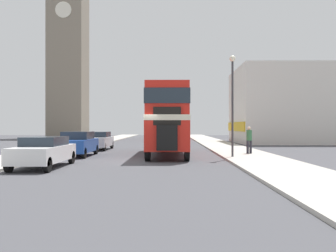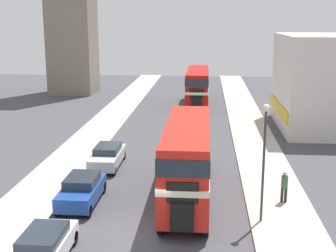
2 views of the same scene
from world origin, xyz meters
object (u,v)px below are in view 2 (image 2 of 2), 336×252
at_px(car_parked_near, 43,248).
at_px(pedestrian_walking, 284,185).
at_px(double_decker_bus, 187,155).
at_px(bus_distant, 198,84).
at_px(car_parked_far, 108,156).
at_px(car_parked_mid, 82,190).
at_px(street_lamp, 264,146).

xyz_separation_m(car_parked_near, pedestrian_walking, (10.84, 7.27, 0.37)).
relative_size(double_decker_bus, bus_distant, 0.98).
bearing_deg(double_decker_bus, car_parked_far, 136.49).
xyz_separation_m(car_parked_near, car_parked_mid, (-0.09, 6.44, 0.06)).
height_order(car_parked_mid, street_lamp, street_lamp).
bearing_deg(car_parked_far, car_parked_mid, -90.38).
distance_m(bus_distant, car_parked_far, 23.61).
xyz_separation_m(double_decker_bus, street_lamp, (3.76, -2.89, 1.39)).
bearing_deg(car_parked_near, car_parked_mid, 90.80).
distance_m(car_parked_mid, pedestrian_walking, 10.96).
bearing_deg(car_parked_mid, car_parked_far, 89.62).
height_order(double_decker_bus, car_parked_near, double_decker_bus).
distance_m(car_parked_near, pedestrian_walking, 13.06).
bearing_deg(street_lamp, car_parked_far, 138.75).
xyz_separation_m(car_parked_mid, car_parked_far, (0.04, 6.52, -0.04)).
bearing_deg(street_lamp, bus_distant, 96.96).
distance_m(double_decker_bus, street_lamp, 4.95).
bearing_deg(car_parked_mid, street_lamp, -10.30).
relative_size(car_parked_near, car_parked_mid, 1.06).
relative_size(double_decker_bus, car_parked_mid, 2.54).
bearing_deg(bus_distant, car_parked_near, -98.80).
relative_size(pedestrian_walking, street_lamp, 0.30).
bearing_deg(pedestrian_walking, bus_distant, 100.49).
relative_size(bus_distant, car_parked_near, 2.45).
height_order(bus_distant, pedestrian_walking, bus_distant).
height_order(pedestrian_walking, street_lamp, street_lamp).
xyz_separation_m(pedestrian_walking, street_lamp, (-1.49, -2.55, 2.85)).
relative_size(car_parked_mid, car_parked_far, 0.96).
distance_m(double_decker_bus, bus_distant, 28.21).
bearing_deg(bus_distant, car_parked_mid, -100.86).
height_order(car_parked_mid, pedestrian_walking, pedestrian_walking).
bearing_deg(car_parked_near, bus_distant, 81.20).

